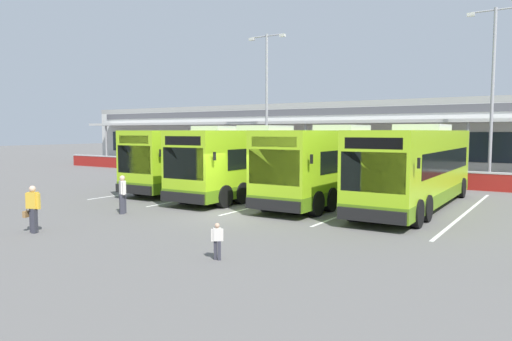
# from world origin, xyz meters

# --- Properties ---
(ground_plane) EXTENTS (200.00, 200.00, 0.00)m
(ground_plane) POSITION_xyz_m (0.00, 0.00, 0.00)
(ground_plane) COLOR #605E5B
(terminal_building) EXTENTS (70.00, 13.00, 6.00)m
(terminal_building) POSITION_xyz_m (-0.00, 26.91, 3.01)
(terminal_building) COLOR silver
(terminal_building) RESTS_ON ground
(red_barrier_wall) EXTENTS (60.00, 0.40, 1.10)m
(red_barrier_wall) POSITION_xyz_m (0.00, 14.50, 0.56)
(red_barrier_wall) COLOR maroon
(red_barrier_wall) RESTS_ON ground
(coach_bus_leftmost) EXTENTS (2.99, 12.17, 3.78)m
(coach_bus_leftmost) POSITION_xyz_m (-6.34, 6.73, 1.79)
(coach_bus_leftmost) COLOR #9ED11E
(coach_bus_leftmost) RESTS_ON ground
(coach_bus_left_centre) EXTENTS (2.99, 12.17, 3.78)m
(coach_bus_left_centre) POSITION_xyz_m (-2.28, 5.83, 1.79)
(coach_bus_left_centre) COLOR #9ED11E
(coach_bus_left_centre) RESTS_ON ground
(coach_bus_centre) EXTENTS (2.99, 12.17, 3.78)m
(coach_bus_centre) POSITION_xyz_m (2.16, 6.18, 1.79)
(coach_bus_centre) COLOR #9ED11E
(coach_bus_centre) RESTS_ON ground
(coach_bus_right_centre) EXTENTS (2.99, 12.17, 3.78)m
(coach_bus_right_centre) POSITION_xyz_m (6.22, 6.04, 1.79)
(coach_bus_right_centre) COLOR #9ED11E
(coach_bus_right_centre) RESTS_ON ground
(bay_stripe_far_west) EXTENTS (0.14, 13.00, 0.01)m
(bay_stripe_far_west) POSITION_xyz_m (-8.40, 6.00, 0.00)
(bay_stripe_far_west) COLOR silver
(bay_stripe_far_west) RESTS_ON ground
(bay_stripe_west) EXTENTS (0.14, 13.00, 0.01)m
(bay_stripe_west) POSITION_xyz_m (-4.20, 6.00, 0.00)
(bay_stripe_west) COLOR silver
(bay_stripe_west) RESTS_ON ground
(bay_stripe_mid_west) EXTENTS (0.14, 13.00, 0.01)m
(bay_stripe_mid_west) POSITION_xyz_m (0.00, 6.00, 0.00)
(bay_stripe_mid_west) COLOR silver
(bay_stripe_mid_west) RESTS_ON ground
(bay_stripe_centre) EXTENTS (0.14, 13.00, 0.01)m
(bay_stripe_centre) POSITION_xyz_m (4.20, 6.00, 0.00)
(bay_stripe_centre) COLOR silver
(bay_stripe_centre) RESTS_ON ground
(bay_stripe_mid_east) EXTENTS (0.14, 13.00, 0.01)m
(bay_stripe_mid_east) POSITION_xyz_m (8.40, 6.00, 0.00)
(bay_stripe_mid_east) COLOR silver
(bay_stripe_mid_east) RESTS_ON ground
(pedestrian_with_handbag) EXTENTS (0.65, 0.38, 1.62)m
(pedestrian_with_handbag) POSITION_xyz_m (-3.32, -6.57, 0.86)
(pedestrian_with_handbag) COLOR #33333D
(pedestrian_with_handbag) RESTS_ON ground
(pedestrian_in_dark_coat) EXTENTS (0.51, 0.41, 1.62)m
(pedestrian_in_dark_coat) POSITION_xyz_m (-3.67, -2.34, 0.87)
(pedestrian_in_dark_coat) COLOR #33333D
(pedestrian_in_dark_coat) RESTS_ON ground
(pedestrian_child) EXTENTS (0.29, 0.26, 1.00)m
(pedestrian_child) POSITION_xyz_m (4.05, -5.85, 0.54)
(pedestrian_child) COLOR #33333D
(pedestrian_child) RESTS_ON ground
(lamp_post_west) EXTENTS (3.24, 0.28, 11.00)m
(lamp_post_west) POSITION_xyz_m (-8.04, 16.17, 6.29)
(lamp_post_west) COLOR #9E9EA3
(lamp_post_west) RESTS_ON ground
(lamp_post_centre) EXTENTS (3.24, 0.28, 11.00)m
(lamp_post_centre) POSITION_xyz_m (7.89, 17.01, 6.29)
(lamp_post_centre) COLOR #9E9EA3
(lamp_post_centre) RESTS_ON ground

